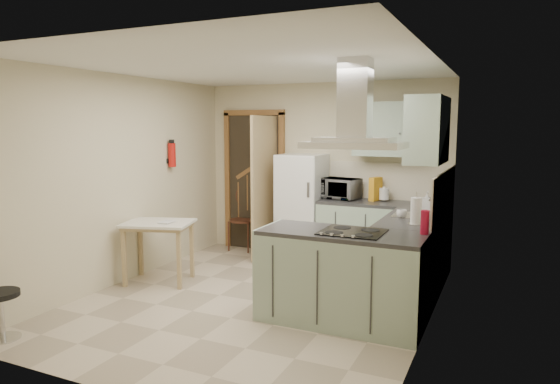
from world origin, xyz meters
The scene contains 28 objects.
floor centered at (0.00, 0.00, 0.00)m, with size 4.20×4.20×0.00m, color #BFAE95.
ceiling centered at (0.00, 0.00, 2.50)m, with size 4.20×4.20×0.00m, color silver.
back_wall centered at (0.00, 2.10, 1.25)m, with size 3.60×3.60×0.00m, color beige.
left_wall centered at (-1.80, 0.00, 1.25)m, with size 4.20×4.20×0.00m, color beige.
right_wall centered at (1.80, 0.00, 1.25)m, with size 4.20×4.20×0.00m, color beige.
doorway centered at (-1.10, 2.07, 1.05)m, with size 1.10×0.12×2.10m, color brown.
fridge centered at (-0.20, 1.80, 0.75)m, with size 0.60×0.60×1.50m, color white.
counter_back centered at (0.66, 1.80, 0.45)m, with size 1.08×0.60×0.90m, color #9EB2A0.
counter_right centered at (1.50, 1.12, 0.45)m, with size 0.60×1.95×0.90m, color #9EB2A0.
splashback centered at (0.96, 2.09, 1.15)m, with size 1.68×0.02×0.50m, color beige.
wall_cabinet_back centered at (0.95, 1.93, 1.85)m, with size 0.85×0.35×0.70m, color #9EB2A0.
wall_cabinet_right centered at (1.62, 0.85, 1.85)m, with size 0.35×0.90×0.70m, color #9EB2A0.
peninsula centered at (1.02, -0.18, 0.45)m, with size 1.55×0.65×0.90m, color #9EB2A0.
hob centered at (1.12, -0.18, 0.91)m, with size 0.58×0.50×0.01m, color black.
extractor_hood centered at (1.12, -0.18, 1.72)m, with size 0.90×0.55×0.10m, color silver.
sink centered at (1.50, 0.95, 0.91)m, with size 0.45×0.40×0.01m, color silver.
fire_extinguisher centered at (-1.74, 0.90, 1.50)m, with size 0.10×0.10×0.32m, color #B2140F.
drop_leaf_table centered at (-1.38, 0.11, 0.37)m, with size 0.79×0.60×0.74m, color tan.
bentwood_chair centered at (-1.23, 1.94, 0.46)m, with size 0.41×0.41×0.91m, color #53361B.
stool centered at (-1.61, -1.81, 0.22)m, with size 0.33×0.33×0.44m, color black.
microwave centered at (0.34, 1.87, 1.04)m, with size 0.51×0.34×0.28m, color black.
kettle centered at (0.94, 1.91, 1.00)m, with size 0.13×0.13×0.19m, color silver.
cereal_box centered at (0.82, 1.90, 1.06)m, with size 0.08×0.21×0.31m, color orange.
soap_bottle centered at (1.56, 1.44, 1.01)m, with size 0.10×0.10×0.22m, color #B2B1BE.
paper_towel centered at (1.60, 0.46, 1.04)m, with size 0.11×0.11×0.29m, color silver.
cup centered at (1.40, 0.77, 0.94)m, with size 0.11×0.11×0.09m, color silver.
red_bottle centered at (1.75, 0.03, 1.01)m, with size 0.08×0.08×0.22m, color #B80F31.
book centered at (-1.33, 0.12, 0.79)m, with size 0.15×0.20×0.09m, color maroon.
Camera 1 is at (2.43, -4.63, 1.90)m, focal length 32.00 mm.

